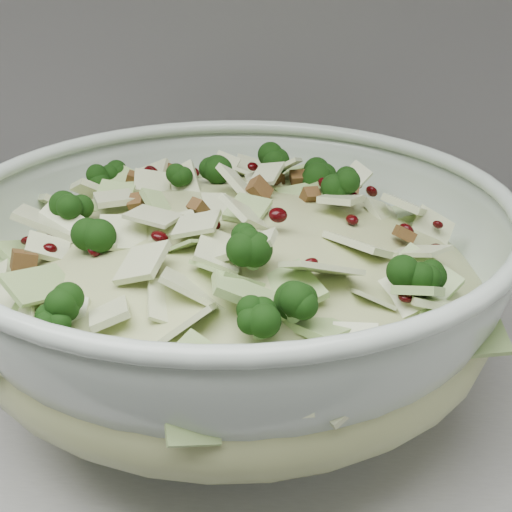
% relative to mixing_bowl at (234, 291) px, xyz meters
% --- Properties ---
extents(mixing_bowl, '(0.46, 0.46, 0.16)m').
position_rel_mixing_bowl_xyz_m(mixing_bowl, '(0.00, 0.00, 0.00)').
color(mixing_bowl, silver).
rests_on(mixing_bowl, counter).
extents(salad, '(0.43, 0.43, 0.17)m').
position_rel_mixing_bowl_xyz_m(salad, '(0.00, -0.00, 0.03)').
color(salad, '#A7B078').
rests_on(salad, mixing_bowl).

